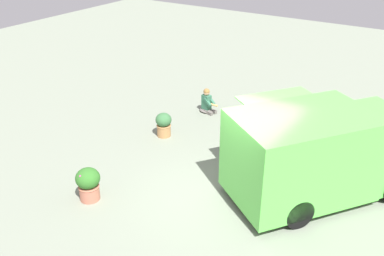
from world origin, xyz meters
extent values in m
plane|color=gray|center=(0.00, 0.00, 0.00)|extent=(40.00, 40.00, 0.00)
cube|color=#60D54F|center=(1.39, 0.80, 1.24)|extent=(3.63, 3.90, 2.07)
cube|color=#60D54F|center=(2.76, 2.70, 1.05)|extent=(2.47, 2.33, 1.70)
cube|color=black|center=(0.53, 1.42, 1.36)|extent=(1.07, 1.48, 0.73)
cube|color=#6BCB59|center=(0.29, 1.59, 2.23)|extent=(1.64, 1.95, 0.03)
cube|color=black|center=(1.80, 1.37, 0.10)|extent=(3.98, 4.60, 0.20)
cylinder|color=black|center=(1.88, 3.10, 0.36)|extent=(0.60, 0.72, 0.73)
cylinder|color=black|center=(1.82, -0.23, 0.36)|extent=(0.60, 0.72, 0.73)
cylinder|color=black|center=(0.28, 0.88, 0.36)|extent=(0.60, 0.72, 0.73)
ellipsoid|color=#68605C|center=(-3.19, 4.03, 0.05)|extent=(0.61, 0.55, 0.11)
cube|color=#68605C|center=(-3.02, 3.88, 0.06)|extent=(0.38, 0.19, 0.11)
cube|color=#68605C|center=(-2.97, 4.08, 0.06)|extent=(0.38, 0.19, 0.11)
cube|color=#356D52|center=(-3.19, 4.03, 0.37)|extent=(0.35, 0.29, 0.53)
sphere|color=#E0A580|center=(-3.19, 4.03, 0.74)|extent=(0.22, 0.22, 0.22)
sphere|color=olive|center=(-3.19, 4.03, 0.77)|extent=(0.22, 0.22, 0.22)
cube|color=#356D52|center=(-3.07, 3.91, 0.44)|extent=(0.35, 0.17, 0.28)
cube|color=#356D52|center=(-3.03, 4.09, 0.44)|extent=(0.35, 0.17, 0.28)
cylinder|color=tan|center=(-2.89, 3.96, 0.37)|extent=(0.38, 0.08, 0.07)
cube|color=orange|center=(-2.89, 3.96, 0.38)|extent=(0.32, 0.04, 0.02)
cylinder|color=#B57E4C|center=(-3.35, 1.70, 0.19)|extent=(0.43, 0.43, 0.38)
torus|color=#B17A48|center=(-3.35, 1.70, 0.36)|extent=(0.46, 0.46, 0.04)
ellipsoid|color=#396C3E|center=(-3.35, 1.70, 0.57)|extent=(0.51, 0.51, 0.43)
sphere|color=#CD3982|center=(-3.56, 1.65, 0.59)|extent=(0.06, 0.06, 0.06)
sphere|color=#D64289|center=(-3.21, 1.86, 0.60)|extent=(0.07, 0.07, 0.07)
sphere|color=#E63C77|center=(-3.47, 1.56, 0.67)|extent=(0.05, 0.05, 0.05)
cylinder|color=#B76B54|center=(-2.89, -2.04, 0.19)|extent=(0.50, 0.50, 0.39)
torus|color=#BA674F|center=(-2.89, -2.04, 0.37)|extent=(0.52, 0.52, 0.04)
ellipsoid|color=#316E26|center=(-2.89, -2.04, 0.61)|extent=(0.60, 0.60, 0.51)
sphere|color=#E03491|center=(-2.79, -1.84, 0.72)|extent=(0.09, 0.09, 0.09)
sphere|color=#D3267F|center=(-3.10, -1.91, 0.64)|extent=(0.05, 0.05, 0.05)
sphere|color=#CE3991|center=(-3.04, -2.23, 0.68)|extent=(0.07, 0.07, 0.07)
sphere|color=#D62591|center=(-2.92, -1.79, 0.66)|extent=(0.05, 0.05, 0.05)
sphere|color=#DE348F|center=(-2.90, -2.23, 0.76)|extent=(0.09, 0.09, 0.09)
sphere|color=#D5288B|center=(-2.71, -2.19, 0.72)|extent=(0.08, 0.08, 0.08)
camera|label=1|loc=(4.09, -8.11, 6.45)|focal=40.60mm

